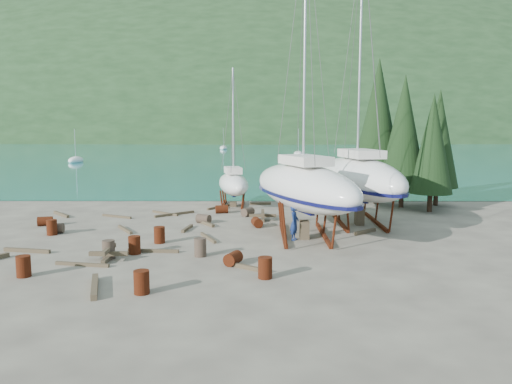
{
  "coord_description": "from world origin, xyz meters",
  "views": [
    {
      "loc": [
        1.58,
        -25.81,
        6.14
      ],
      "look_at": [
        1.42,
        3.0,
        2.36
      ],
      "focal_mm": 35.0,
      "sensor_mm": 36.0,
      "label": 1
    }
  ],
  "objects_px": {
    "large_sailboat_far": "(359,178)",
    "worker": "(294,223)",
    "small_sailboat_shore": "(233,183)",
    "large_sailboat_near": "(304,187)"
  },
  "relations": [
    {
      "from": "large_sailboat_far",
      "to": "worker",
      "type": "height_order",
      "value": "large_sailboat_far"
    },
    {
      "from": "large_sailboat_far",
      "to": "worker",
      "type": "bearing_deg",
      "value": -144.3
    },
    {
      "from": "large_sailboat_near",
      "to": "worker",
      "type": "bearing_deg",
      "value": -142.05
    },
    {
      "from": "large_sailboat_near",
      "to": "small_sailboat_shore",
      "type": "bearing_deg",
      "value": 91.6
    },
    {
      "from": "worker",
      "to": "small_sailboat_shore",
      "type": "bearing_deg",
      "value": 37.07
    },
    {
      "from": "small_sailboat_shore",
      "to": "worker",
      "type": "relative_size",
      "value": 5.49
    },
    {
      "from": "large_sailboat_far",
      "to": "small_sailboat_shore",
      "type": "relative_size",
      "value": 1.69
    },
    {
      "from": "large_sailboat_near",
      "to": "worker",
      "type": "xyz_separation_m",
      "value": [
        -0.58,
        -0.95,
        -1.86
      ]
    },
    {
      "from": "large_sailboat_near",
      "to": "large_sailboat_far",
      "type": "xyz_separation_m",
      "value": [
        3.82,
        3.88,
        0.11
      ]
    },
    {
      "from": "large_sailboat_far",
      "to": "small_sailboat_shore",
      "type": "distance_m",
      "value": 10.99
    }
  ]
}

